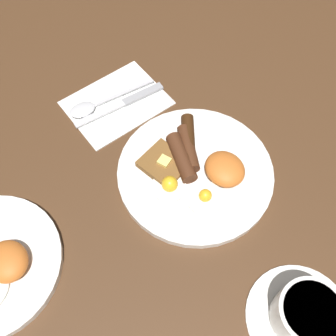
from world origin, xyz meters
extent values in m
plane|color=#4C301C|center=(0.00, 0.00, 0.00)|extent=(3.00, 3.00, 0.00)
cylinder|color=white|center=(0.00, 0.00, 0.01)|extent=(0.28, 0.28, 0.01)
cylinder|color=white|center=(-0.05, 0.02, 0.02)|extent=(0.07, 0.07, 0.01)
sphere|color=yellow|center=(-0.05, 0.02, 0.03)|extent=(0.02, 0.02, 0.02)
cylinder|color=white|center=(0.00, 0.06, 0.02)|extent=(0.06, 0.06, 0.01)
sphere|color=yellow|center=(0.00, 0.06, 0.03)|extent=(0.03, 0.03, 0.03)
ellipsoid|color=orange|center=(-0.04, -0.04, 0.03)|extent=(0.08, 0.07, 0.03)
cylinder|color=#381F0D|center=(0.06, -0.03, 0.03)|extent=(0.10, 0.08, 0.02)
cylinder|color=#4A2816|center=(0.04, -0.01, 0.03)|extent=(0.09, 0.06, 0.02)
cylinder|color=#4C2816|center=(0.03, 0.01, 0.03)|extent=(0.10, 0.06, 0.03)
cube|color=brown|center=(0.04, 0.04, 0.02)|extent=(0.09, 0.09, 0.01)
cube|color=#F4E072|center=(0.04, 0.04, 0.03)|extent=(0.03, 0.03, 0.01)
ellipsoid|color=orange|center=(0.04, 0.34, 0.03)|extent=(0.07, 0.06, 0.03)
cylinder|color=white|center=(-0.29, 0.03, 0.00)|extent=(0.16, 0.16, 0.01)
cylinder|color=white|center=(-0.29, 0.03, 0.04)|extent=(0.09, 0.09, 0.06)
cylinder|color=#9E7047|center=(-0.29, 0.03, 0.07)|extent=(0.08, 0.08, 0.00)
cube|color=white|center=(0.23, 0.03, 0.00)|extent=(0.15, 0.20, 0.01)
cube|color=silver|center=(0.22, 0.07, 0.01)|extent=(0.02, 0.11, 0.00)
cube|color=#9E9EA3|center=(0.21, -0.03, 0.01)|extent=(0.02, 0.09, 0.01)
ellipsoid|color=silver|center=(0.25, 0.09, 0.01)|extent=(0.04, 0.06, 0.01)
cube|color=silver|center=(0.24, 0.00, 0.01)|extent=(0.02, 0.14, 0.00)
camera|label=1|loc=(-0.25, 0.25, 0.63)|focal=42.00mm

